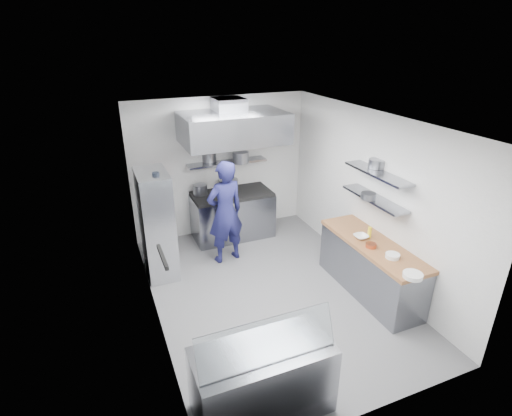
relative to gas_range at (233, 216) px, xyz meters
name	(u,v)px	position (x,y,z in m)	size (l,w,h in m)	color
floor	(270,291)	(-0.10, -2.10, -0.45)	(5.00, 5.00, 0.00)	slate
ceiling	(273,120)	(-0.10, -2.10, 2.35)	(5.00, 5.00, 0.00)	silver
wall_back	(220,167)	(-0.10, 0.40, 0.95)	(3.60, 0.02, 2.80)	white
wall_front	(378,312)	(-0.10, -4.60, 0.95)	(3.60, 0.02, 2.80)	white
wall_left	(149,235)	(-1.90, -2.10, 0.95)	(5.00, 0.02, 2.80)	white
wall_right	(370,196)	(1.70, -2.10, 0.95)	(5.00, 0.02, 2.80)	white
gas_range	(233,216)	(0.00, 0.00, 0.00)	(1.60, 0.80, 0.90)	gray
cooktop	(232,194)	(0.00, 0.00, 0.48)	(1.57, 0.78, 0.06)	black
stock_pot_left	(200,189)	(-0.60, 0.16, 0.61)	(0.28, 0.28, 0.20)	slate
stock_pot_mid	(229,185)	(-0.02, 0.13, 0.63)	(0.38, 0.38, 0.24)	slate
over_range_shelf	(227,162)	(0.00, 0.24, 1.07)	(1.60, 0.30, 0.04)	gray
shelf_pot_a	(209,157)	(-0.32, 0.41, 1.18)	(0.29, 0.29, 0.18)	slate
shelf_pot_b	(241,157)	(0.22, 0.06, 1.20)	(0.32, 0.32, 0.22)	slate
extractor_hood	(233,128)	(0.00, -0.18, 1.85)	(1.90, 1.15, 0.55)	gray
hood_duct	(229,105)	(0.00, 0.05, 2.23)	(0.55, 0.55, 0.24)	slate
red_firebox	(159,174)	(-1.35, 0.34, 0.97)	(0.22, 0.10, 0.26)	#B00E22
chef	(225,212)	(-0.43, -0.85, 0.50)	(0.70, 0.46, 1.91)	#1A1B4E
wire_rack	(157,224)	(-1.63, -0.81, 0.48)	(0.50, 0.90, 1.85)	silver
rack_bin_a	(161,239)	(-1.63, -1.10, 0.35)	(0.18, 0.22, 0.20)	white
rack_bin_b	(154,203)	(-1.63, -0.79, 0.85)	(0.14, 0.17, 0.15)	yellow
rack_jar	(156,178)	(-1.58, -0.97, 1.35)	(0.11, 0.11, 0.18)	black
knife_strip	(162,257)	(-1.88, -3.00, 1.10)	(0.04, 0.55, 0.05)	black
prep_counter_base	(370,269)	(1.38, -2.70, -0.03)	(0.62, 2.00, 0.84)	gray
prep_counter_top	(373,244)	(1.38, -2.70, 0.42)	(0.65, 2.04, 0.06)	olive
plate_stack_a	(413,275)	(1.25, -3.69, 0.48)	(0.26, 0.26, 0.06)	white
plate_stack_b	(393,256)	(1.35, -3.18, 0.48)	(0.21, 0.21, 0.06)	white
copper_pan	(371,245)	(1.25, -2.80, 0.48)	(0.16, 0.16, 0.06)	#C95E38
squeeze_bottle	(370,232)	(1.42, -2.53, 0.54)	(0.06, 0.06, 0.18)	yellow
mixing_bowl	(361,237)	(1.29, -2.50, 0.48)	(0.22, 0.22, 0.05)	white
wall_shelf_lower	(374,199)	(1.54, -2.40, 1.05)	(0.30, 1.30, 0.04)	gray
wall_shelf_upper	(377,173)	(1.54, -2.40, 1.47)	(0.30, 1.30, 0.04)	gray
shelf_pot_c	(368,196)	(1.41, -2.41, 1.12)	(0.23, 0.23, 0.10)	slate
shelf_pot_d	(377,164)	(1.65, -2.23, 1.56)	(0.26, 0.26, 0.14)	slate
display_case	(262,380)	(-1.10, -4.10, -0.03)	(1.50, 0.70, 0.85)	gray
display_glass	(268,341)	(-1.10, -4.22, 0.62)	(1.47, 0.02, 0.45)	silver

